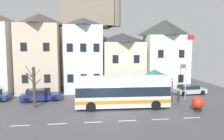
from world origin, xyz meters
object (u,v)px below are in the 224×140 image
townhouse_03 (122,61)px  pedestrian_00 (160,95)px  pedestrian_01 (179,94)px  parked_car_00 (40,95)px  townhouse_04 (164,55)px  hilltop_castle (87,45)px  harbour_buoy (198,103)px  townhouse_01 (40,53)px  flagpole (187,63)px  parked_car_01 (189,90)px  bus_shelter (154,75)px  transit_bus (122,92)px  townhouse_02 (83,54)px  bare_tree_01 (34,87)px  public_bench (142,92)px

townhouse_03 → pedestrian_00: size_ratio=5.53×
pedestrian_01 → parked_car_00: bearing=170.6°
townhouse_04 → hilltop_castle: size_ratio=0.32×
townhouse_04 → harbour_buoy: townhouse_04 is taller
townhouse_01 → townhouse_03: (12.04, -0.14, -1.35)m
flagpole → parked_car_01: bearing=56.4°
bus_shelter → pedestrian_01: size_ratio=2.48×
flagpole → harbour_buoy: (-0.95, -4.57, -3.74)m
transit_bus → parked_car_00: size_ratio=2.07×
hilltop_castle → pedestrian_01: hilltop_castle is taller
townhouse_02 → transit_bus: 11.60m
parked_car_00 → flagpole: size_ratio=0.60×
parked_car_00 → harbour_buoy: bearing=-28.7°
transit_bus → bare_tree_01: bare_tree_01 is taller
townhouse_04 → flagpole: (-0.01, -7.31, -0.73)m
pedestrian_01 → harbour_buoy: 3.84m
townhouse_03 → pedestrian_01: (5.25, -8.84, -3.40)m
townhouse_02 → pedestrian_01: 14.81m
townhouse_03 → townhouse_04: townhouse_04 is taller
bus_shelter → parked_car_01: (5.63, 1.81, -2.40)m
townhouse_04 → hilltop_castle: 26.72m
bus_shelter → bare_tree_01: bare_tree_01 is taller
public_bench → flagpole: (4.68, -3.06, 4.08)m
public_bench → hilltop_castle: bearing=103.0°
townhouse_01 → parked_car_01: 21.81m
parked_car_00 → public_bench: 12.93m
public_bench → bare_tree_01: 13.65m
townhouse_03 → harbour_buoy: 14.25m
townhouse_02 → flagpole: (12.34, -7.98, -0.82)m
public_bench → flagpole: flagpole is taller
townhouse_04 → pedestrian_01: townhouse_04 is taller
townhouse_04 → bare_tree_01: bearing=-154.3°
public_bench → pedestrian_01: bearing=-47.9°
townhouse_02 → harbour_buoy: (11.39, -12.55, -4.56)m
hilltop_castle → flagpole: (11.24, -31.48, -2.47)m
parked_car_00 → public_bench: (12.88, 1.11, -0.21)m
parked_car_00 → harbour_buoy: (16.61, -6.52, 0.13)m
townhouse_02 → pedestrian_01: (11.09, -8.73, -4.49)m
townhouse_01 → harbour_buoy: size_ratio=7.64×
townhouse_02 → flagpole: size_ratio=1.35×
parked_car_01 → pedestrian_00: bearing=-150.7°
parked_car_00 → pedestrian_00: (14.11, -2.54, 0.17)m
parked_car_01 → townhouse_04: bearing=111.6°
townhouse_02 → flagpole: bearing=-32.9°
hilltop_castle → pedestrian_01: 34.30m
parked_car_01 → public_bench: bearing=175.9°
bare_tree_01 → bus_shelter: bearing=9.9°
townhouse_03 → parked_car_01: bearing=-30.3°
bus_shelter → transit_bus: bearing=-143.2°
pedestrian_01 → transit_bus: bearing=-168.1°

